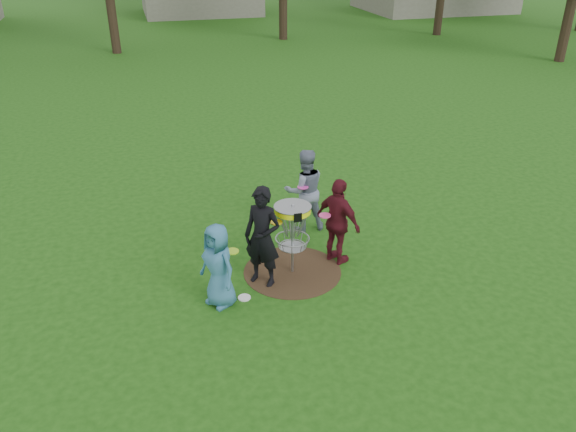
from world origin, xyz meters
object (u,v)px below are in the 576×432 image
object	(u,v)px
player_blue	(218,266)
player_black	(262,237)
player_maroon	(338,222)
disc_golf_basket	(293,223)
player_grey	(305,190)

from	to	relation	value
player_blue	player_black	distance (m)	0.96
player_maroon	player_black	bearing A→B (deg)	72.73
player_black	disc_golf_basket	world-z (taller)	player_black
player_maroon	disc_golf_basket	size ratio (longest dim) A/B	1.22
player_grey	player_maroon	xyz separation A→B (m)	(0.21, -1.42, -0.04)
player_grey	player_maroon	distance (m)	1.43
player_blue	player_maroon	bearing A→B (deg)	75.76
player_maroon	player_blue	bearing A→B (deg)	78.37
player_black	player_maroon	world-z (taller)	player_black
player_black	disc_golf_basket	distance (m)	0.63
player_grey	player_maroon	bearing A→B (deg)	99.03
disc_golf_basket	player_black	bearing A→B (deg)	-162.50
player_grey	player_black	bearing A→B (deg)	53.90
player_blue	player_grey	bearing A→B (deg)	103.67
player_black	player_maroon	bearing A→B (deg)	52.69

